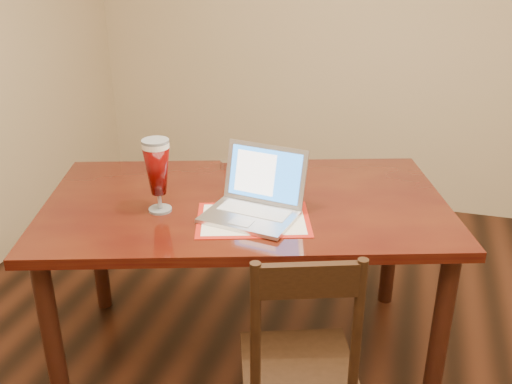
# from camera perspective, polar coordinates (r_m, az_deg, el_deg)

# --- Properties ---
(dining_table) EXTENTS (1.95, 1.46, 1.13)m
(dining_table) POSITION_cam_1_polar(r_m,az_deg,el_deg) (2.52, -1.22, -2.64)
(dining_table) COLOR #441609
(dining_table) RESTS_ON ground
(dining_chair) EXTENTS (0.52, 0.50, 0.96)m
(dining_chair) POSITION_cam_1_polar(r_m,az_deg,el_deg) (2.15, 4.34, -17.01)
(dining_chair) COLOR black
(dining_chair) RESTS_ON ground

